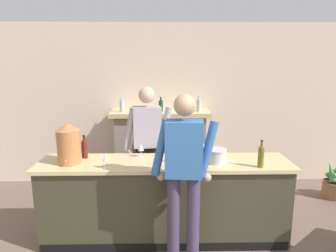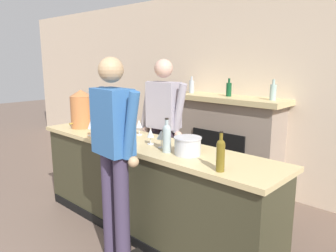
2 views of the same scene
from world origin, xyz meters
The scene contains 14 objects.
wall_back_panel centered at (0.00, 4.02, 1.38)m, with size 12.00×0.07×2.75m.
bar_counter centered at (-0.21, 2.17, 0.49)m, with size 2.93×0.64×0.98m.
fireplace_stone centered at (-0.27, 3.76, 0.66)m, with size 1.65×0.52×1.56m.
person_customer centered at (-0.03, 1.64, 1.01)m, with size 0.66×0.33×1.82m.
person_bartender centered at (-0.43, 2.67, 1.00)m, with size 0.65×0.34×1.80m.
copper_dispenser centered at (-1.29, 2.13, 1.21)m, with size 0.27×0.31×0.46m.
ice_bucket_steel centered at (0.38, 2.13, 1.06)m, with size 0.24×0.24×0.16m.
wine_bottle_burgundy_dark centered at (0.20, 2.06, 1.12)m, with size 0.08×0.08×0.31m.
wine_bottle_port_short centered at (0.84, 1.96, 1.11)m, with size 0.06×0.06×0.31m.
wine_bottle_chardonnay_pale centered at (-1.17, 2.33, 1.10)m, with size 0.07×0.07×0.28m.
wine_glass_front_left centered at (-0.50, 2.35, 1.10)m, with size 0.07×0.07×0.17m.
wine_glass_mid_counter centered at (-0.11, 2.15, 1.08)m, with size 0.07×0.07×0.16m.
wine_glass_front_right centered at (0.06, 2.13, 1.10)m, with size 0.09×0.09×0.17m.
wine_glass_near_bucket centered at (-0.85, 1.96, 1.09)m, with size 0.07×0.07×0.17m.
Camera 2 is at (2.14, 0.00, 1.80)m, focal length 35.00 mm.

